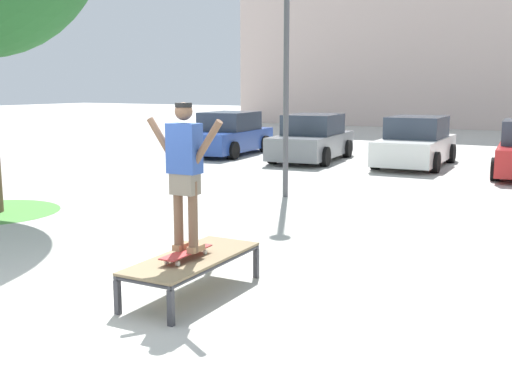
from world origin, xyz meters
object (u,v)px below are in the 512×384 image
Objects in this scene: car_white at (416,143)px; light_post at (287,18)px; skate_box at (193,260)px; skater at (185,167)px; car_grey at (312,139)px; car_blue at (229,135)px; skateboard at (186,253)px.

car_white is 0.73× the size of light_post.
skater reaches higher than skate_box.
skater is 7.16m from light_post.
car_blue is at bearing 177.06° from car_grey.
car_white is (-1.00, 13.22, -0.84)m from skater.
light_post is (-2.02, 6.48, 2.29)m from skater.
skate_box is at bearing -85.64° from car_white.
car_grey is 7.56m from light_post.
car_blue is 9.27m from light_post.
skateboard is 0.99m from skater.
car_grey is at bearing 109.67° from light_post.
skateboard is 0.19× the size of car_white.
skateboard is (0.00, -0.12, 0.12)m from skate_box.
car_white reaches higher than skateboard.
car_white reaches higher than skate_box.
skateboard is 0.18× the size of car_grey.
car_grey is (-4.34, 12.95, -0.84)m from skater.
skateboard is at bearing -85.67° from car_white.
light_post is at bearing -49.65° from car_blue.
light_post is (5.65, -6.65, 3.13)m from car_blue.
skate_box is 1.13× the size of skater.
skate_box is 15.10m from car_blue.
car_blue is at bearing -179.22° from car_white.
light_post is (2.32, -6.48, 3.13)m from car_grey.
skate_box is 2.38× the size of skateboard.
skater is at bearing 91.56° from skateboard.
skater is at bearing -85.67° from car_white.
car_grey is (3.33, -0.17, 0.00)m from car_blue.
skate_box is 0.45× the size of car_white.
skateboard is 0.19× the size of car_blue.
skateboard is 0.48× the size of skater.
skate_box is 0.33× the size of light_post.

